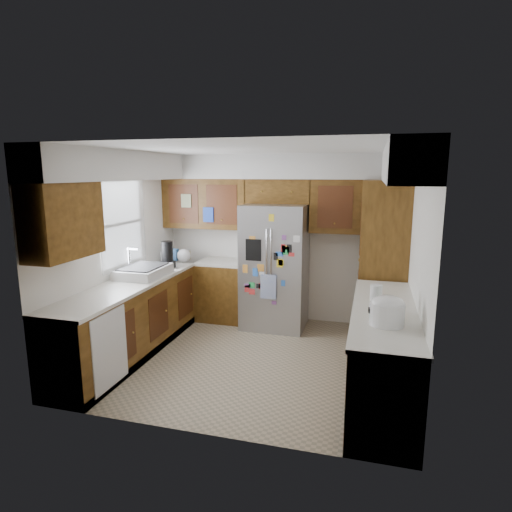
{
  "coord_description": "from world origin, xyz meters",
  "views": [
    {
      "loc": [
        1.33,
        -4.72,
        2.24
      ],
      "look_at": [
        -0.05,
        0.35,
        1.21
      ],
      "focal_mm": 30.0,
      "sensor_mm": 36.0,
      "label": 1
    }
  ],
  "objects_px": {
    "pantry": "(383,261)",
    "fridge": "(275,266)",
    "rice_cooker": "(387,310)",
    "paper_towel": "(376,297)"
  },
  "relations": [
    {
      "from": "pantry",
      "to": "fridge",
      "type": "relative_size",
      "value": 1.19
    },
    {
      "from": "rice_cooker",
      "to": "fridge",
      "type": "bearing_deg",
      "value": 124.84
    },
    {
      "from": "pantry",
      "to": "rice_cooker",
      "type": "xyz_separation_m",
      "value": [
        -0.0,
        -2.1,
        -0.02
      ]
    },
    {
      "from": "pantry",
      "to": "paper_towel",
      "type": "relative_size",
      "value": 8.46
    },
    {
      "from": "pantry",
      "to": "fridge",
      "type": "bearing_deg",
      "value": 177.94
    },
    {
      "from": "pantry",
      "to": "rice_cooker",
      "type": "bearing_deg",
      "value": -90.01
    },
    {
      "from": "fridge",
      "to": "rice_cooker",
      "type": "height_order",
      "value": "fridge"
    },
    {
      "from": "fridge",
      "to": "rice_cooker",
      "type": "distance_m",
      "value": 2.63
    },
    {
      "from": "rice_cooker",
      "to": "paper_towel",
      "type": "distance_m",
      "value": 0.42
    },
    {
      "from": "paper_towel",
      "to": "pantry",
      "type": "bearing_deg",
      "value": 86.78
    }
  ]
}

